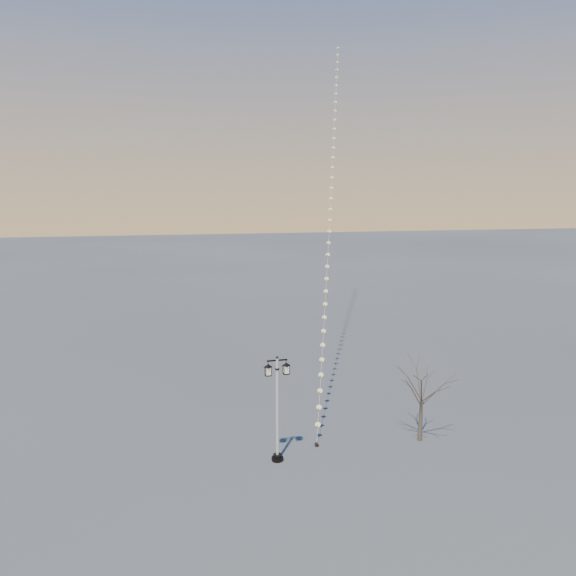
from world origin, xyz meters
name	(u,v)px	position (x,y,z in m)	size (l,w,h in m)	color
ground	(332,465)	(0.00, 0.00, 0.00)	(300.00, 300.00, 0.00)	#4C4F4D
street_lamp	(277,404)	(-2.31, 1.01, 2.77)	(1.27, 0.56, 5.01)	black
bare_tree	(422,388)	(5.08, 1.38, 2.76)	(2.40, 2.40, 3.98)	#4D4235
kite_train	(331,179)	(5.16, 16.68, 13.26)	(11.19, 30.07, 26.76)	black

